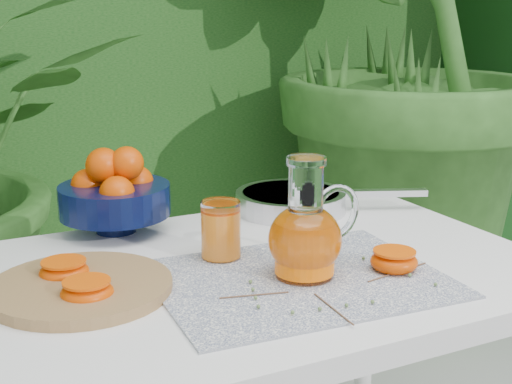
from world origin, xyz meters
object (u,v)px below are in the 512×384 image
cutting_board (81,287)px  juice_pitcher (306,236)px  white_table (261,307)px  saute_pan (292,200)px  fruit_bowl (114,193)px

cutting_board → juice_pitcher: bearing=-16.4°
white_table → saute_pan: size_ratio=2.22×
white_table → saute_pan: saute_pan is taller
fruit_bowl → saute_pan: 0.40m
cutting_board → fruit_bowl: size_ratio=1.14×
fruit_bowl → saute_pan: size_ratio=0.57×
fruit_bowl → juice_pitcher: bearing=-61.3°
fruit_bowl → juice_pitcher: size_ratio=1.25×
white_table → cutting_board: (-0.32, 0.02, 0.09)m
juice_pitcher → saute_pan: (0.18, 0.36, -0.05)m
white_table → juice_pitcher: 0.18m
white_table → juice_pitcher: size_ratio=4.85×
white_table → cutting_board: 0.33m
cutting_board → saute_pan: size_ratio=0.65×
juice_pitcher → white_table: bearing=114.2°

